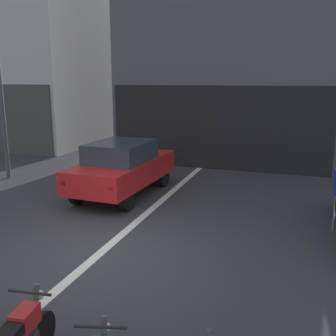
# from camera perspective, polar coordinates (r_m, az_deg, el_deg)

# --- Properties ---
(ground_plane) EXTENTS (120.00, 120.00, 0.00)m
(ground_plane) POSITION_cam_1_polar(r_m,az_deg,el_deg) (8.08, -10.11, -12.37)
(ground_plane) COLOR #333338
(lane_centre_line) EXTENTS (0.20, 18.00, 0.01)m
(lane_centre_line) POSITION_cam_1_polar(r_m,az_deg,el_deg) (13.32, 2.38, -1.97)
(lane_centre_line) COLOR silver
(lane_centre_line) RESTS_ON ground
(building_corner_left) EXTENTS (8.57, 8.82, 14.13)m
(building_corner_left) POSITION_cam_1_polar(r_m,az_deg,el_deg) (24.20, -19.82, 20.82)
(building_corner_left) COLOR silver
(building_corner_left) RESTS_ON ground
(car_red_crossing_near) EXTENTS (1.91, 4.16, 1.64)m
(car_red_crossing_near) POSITION_cam_1_polar(r_m,az_deg,el_deg) (11.64, -6.67, 0.23)
(car_red_crossing_near) COLOR black
(car_red_crossing_near) RESTS_ON ground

